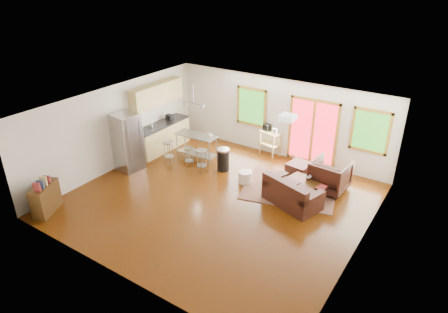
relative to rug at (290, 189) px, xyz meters
The scene contains 29 objects.
floor 2.12m from the rug, 130.53° to the right, with size 7.50×7.00×0.02m, color #331603.
ceiling 3.35m from the rug, 130.53° to the right, with size 7.50×7.00×0.02m, color silver.
back_wall 2.68m from the rug, 125.92° to the left, with size 7.50×0.02×2.60m, color beige.
left_wall 5.53m from the rug, 162.60° to the right, with size 0.02×7.00×2.60m, color beige.
right_wall 3.15m from the rug, 34.03° to the right, with size 0.02×7.00×2.60m, color beige.
front_wall 5.46m from the rug, 105.05° to the right, with size 7.50×0.02×2.60m, color beige.
window_left 3.36m from the rug, 142.10° to the left, with size 1.10×0.05×1.30m.
french_doors 2.15m from the rug, 95.44° to the left, with size 1.60×0.05×2.10m.
window_right 2.82m from the rug, 50.53° to the left, with size 1.10×0.05×1.30m.
rug is the anchor object (origin of this frame).
loveseat 0.86m from the rug, 63.07° to the right, with size 1.67×1.25×0.79m.
coffee_table 0.51m from the rug, 21.61° to the left, with size 1.01×0.73×0.37m.
armchair 1.20m from the rug, 32.98° to the left, with size 0.97×0.91×1.00m, color black.
ottoman 0.91m from the rug, 97.69° to the left, with size 0.63×0.63×0.42m, color black.
pouf 1.32m from the rug, 164.55° to the right, with size 0.40×0.40×0.35m, color beige.
vase 0.70m from the rug, 24.96° to the left, with size 0.24×0.24×0.32m.
book 1.00m from the rug, ahead, with size 0.23×0.03×0.31m, color maroon.
cabinets 4.95m from the rug, behind, with size 0.64×2.24×2.30m.
refrigerator 5.05m from the rug, 161.50° to the right, with size 0.81×0.78×1.80m.
island 3.43m from the rug, behind, with size 1.40×0.61×0.87m.
cup 2.98m from the rug, behind, with size 0.13×0.11×0.13m, color silver.
bar_stool_a 4.06m from the rug, behind, with size 0.41×0.41×0.72m.
bar_stool_b 3.33m from the rug, behind, with size 0.40×0.40×0.65m.
bar_stool_c 2.81m from the rug, 168.98° to the right, with size 0.40×0.40×0.74m.
trash_can 2.27m from the rug, behind, with size 0.47×0.47×0.71m.
kitchen_cart 2.46m from the rug, 132.17° to the left, with size 0.77×0.60×1.03m.
bookshelf 6.53m from the rug, 136.40° to the right, with size 0.68×0.94×1.04m.
ceiling_flush 2.72m from the rug, 77.51° to the right, with size 0.35×0.35×0.12m, color white.
pendant_light 3.78m from the rug, behind, with size 0.80×0.18×0.79m.
Camera 1 is at (5.25, -7.60, 5.80)m, focal length 32.00 mm.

